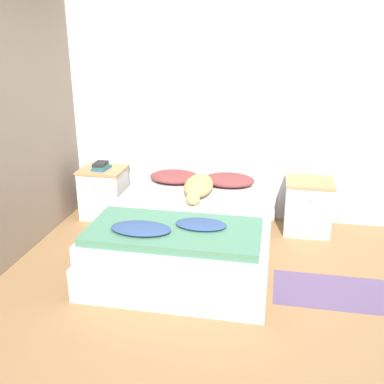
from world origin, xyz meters
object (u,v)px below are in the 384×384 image
(dog, at_px, (199,186))
(book_stack, at_px, (101,166))
(nightstand_left, at_px, (104,192))
(nightstand_right, at_px, (308,206))
(pillow_left, at_px, (175,177))
(pillow_right, at_px, (229,180))
(bed, at_px, (188,232))

(dog, bearing_deg, book_stack, 163.51)
(nightstand_left, height_order, nightstand_right, same)
(pillow_left, distance_m, pillow_right, 0.61)
(pillow_left, height_order, book_stack, book_stack)
(nightstand_left, relative_size, pillow_right, 1.04)
(nightstand_left, distance_m, book_stack, 0.33)
(pillow_right, relative_size, dog, 0.73)
(bed, height_order, book_stack, book_stack)
(nightstand_right, xyz_separation_m, pillow_right, (-0.87, -0.03, 0.26))
(nightstand_right, height_order, pillow_right, pillow_right)
(nightstand_right, relative_size, dog, 0.76)
(nightstand_left, xyz_separation_m, book_stack, (-0.01, -0.02, 0.33))
(pillow_right, bearing_deg, pillow_left, 180.00)
(nightstand_left, relative_size, nightstand_right, 1.00)
(pillow_left, xyz_separation_m, pillow_right, (0.61, 0.00, 0.00))
(dog, bearing_deg, pillow_right, 52.30)
(book_stack, bearing_deg, dog, -16.49)
(book_stack, bearing_deg, bed, -32.90)
(bed, bearing_deg, dog, 85.84)
(nightstand_right, xyz_separation_m, book_stack, (-2.36, -0.02, 0.33))
(nightstand_left, distance_m, pillow_right, 1.51)
(pillow_right, distance_m, dog, 0.45)
(nightstand_left, bearing_deg, nightstand_right, 0.00)
(nightstand_left, height_order, pillow_right, pillow_right)
(bed, xyz_separation_m, book_stack, (-1.18, 0.77, 0.39))
(nightstand_left, xyz_separation_m, dog, (1.21, -0.38, 0.28))
(pillow_right, height_order, book_stack, book_stack)
(pillow_left, bearing_deg, nightstand_left, 178.31)
(pillow_right, height_order, dog, dog)
(dog, xyz_separation_m, book_stack, (-1.21, 0.36, 0.05))
(bed, distance_m, nightstand_left, 1.42)
(nightstand_right, relative_size, book_stack, 2.58)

